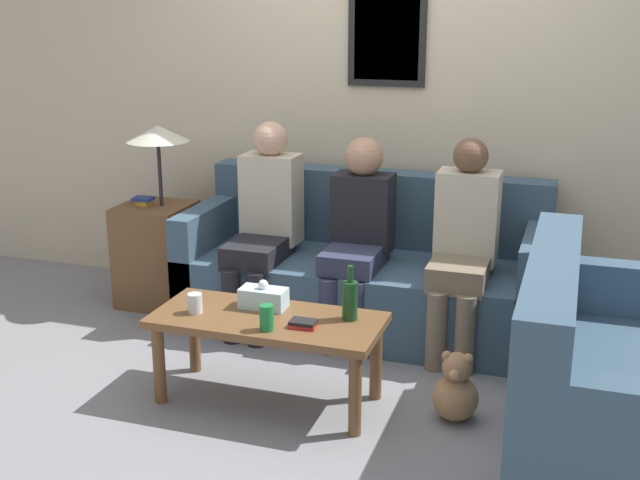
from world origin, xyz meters
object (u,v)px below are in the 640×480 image
at_px(person_middle, 358,230).
at_px(person_right, 464,240).
at_px(teddy_bear, 456,391).
at_px(coffee_table, 267,329).
at_px(wine_bottle, 350,299).
at_px(couch_main, 365,275).
at_px(person_left, 265,219).
at_px(drinking_glass, 195,303).
at_px(couch_side, 613,396).

height_order(person_middle, person_right, person_right).
bearing_deg(teddy_bear, coffee_table, -173.68).
xyz_separation_m(wine_bottle, person_right, (0.41, 0.82, 0.10)).
height_order(couch_main, coffee_table, couch_main).
bearing_deg(person_left, drinking_glass, -87.71).
xyz_separation_m(couch_side, wine_bottle, (-1.20, 0.17, 0.23)).
relative_size(couch_main, person_right, 1.79).
bearing_deg(person_right, person_left, 179.02).
distance_m(coffee_table, person_middle, 0.99).
distance_m(coffee_table, teddy_bear, 0.94).
height_order(coffee_table, wine_bottle, wine_bottle).
distance_m(couch_main, wine_bottle, 1.06).
relative_size(couch_side, wine_bottle, 5.55).
bearing_deg(coffee_table, couch_side, -2.67).
distance_m(couch_main, person_middle, 0.37).
height_order(couch_side, drinking_glass, couch_side).
xyz_separation_m(person_right, teddy_bear, (0.11, -0.82, -0.50)).
xyz_separation_m(coffee_table, person_middle, (0.19, 0.94, 0.26)).
distance_m(couch_side, teddy_bear, 0.72).
bearing_deg(wine_bottle, teddy_bear, 0.61).
bearing_deg(teddy_bear, drinking_glass, -172.61).
xyz_separation_m(wine_bottle, teddy_bear, (0.52, 0.01, -0.40)).
relative_size(person_middle, person_right, 0.97).
distance_m(coffee_table, person_left, 1.05).
bearing_deg(teddy_bear, person_left, 147.19).
height_order(person_middle, teddy_bear, person_middle).
distance_m(couch_side, coffee_table, 1.58).
xyz_separation_m(couch_main, person_left, (-0.58, -0.17, 0.35)).
bearing_deg(teddy_bear, wine_bottle, -179.39).
bearing_deg(person_middle, couch_main, 89.82).
bearing_deg(person_right, teddy_bear, -82.14).
height_order(couch_main, drinking_glass, couch_main).
bearing_deg(wine_bottle, person_left, 132.72).
distance_m(couch_main, coffee_table, 1.13).
xyz_separation_m(wine_bottle, drinking_glass, (-0.74, -0.16, -0.05)).
xyz_separation_m(couch_main, person_right, (0.61, -0.19, 0.33)).
height_order(drinking_glass, person_right, person_right).
bearing_deg(person_middle, coffee_table, -101.21).
bearing_deg(couch_main, wine_bottle, -78.83).
xyz_separation_m(couch_main, coffee_table, (-0.19, -1.11, 0.06)).
bearing_deg(wine_bottle, drinking_glass, -167.95).
height_order(couch_main, person_left, person_left).
distance_m(drinking_glass, person_left, 1.01).
distance_m(drinking_glass, person_right, 1.51).
height_order(couch_main, wine_bottle, couch_main).
distance_m(couch_main, person_left, 0.70).
height_order(person_right, teddy_bear, person_right).
xyz_separation_m(couch_side, person_middle, (-1.40, 1.01, 0.33)).
xyz_separation_m(couch_main, person_middle, (-0.00, -0.17, 0.33)).
bearing_deg(coffee_table, drinking_glass, -169.90).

